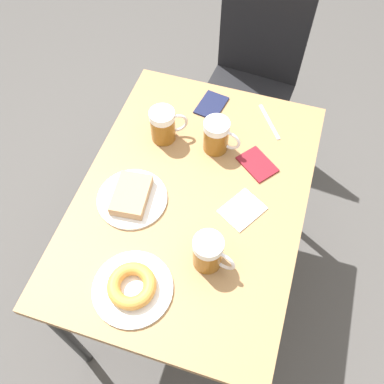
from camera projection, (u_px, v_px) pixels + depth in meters
ground_plane at (192, 280)px, 2.00m from camera, size 8.00×8.00×0.00m
table at (192, 206)px, 1.43m from camera, size 0.72×1.01×0.75m
chair at (254, 66)px, 1.98m from camera, size 0.43×0.43×0.94m
plate_with_cake at (132, 197)px, 1.35m from camera, size 0.22×0.22×0.05m
plate_with_donut at (132, 287)px, 1.19m from camera, size 0.23×0.23×0.05m
beer_mug_left at (217, 136)px, 1.42m from camera, size 0.13×0.09×0.12m
beer_mug_center at (164, 125)px, 1.45m from camera, size 0.12×0.09×0.12m
beer_mug_right at (209, 253)px, 1.19m from camera, size 0.13×0.09×0.12m
napkin_folded at (242, 210)px, 1.34m from camera, size 0.15×0.16×0.00m
fork at (269, 122)px, 1.53m from camera, size 0.11×0.15×0.00m
passport_near_edge at (211, 105)px, 1.58m from camera, size 0.11×0.14×0.01m
passport_far_edge at (257, 164)px, 1.43m from camera, size 0.15×0.15×0.01m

